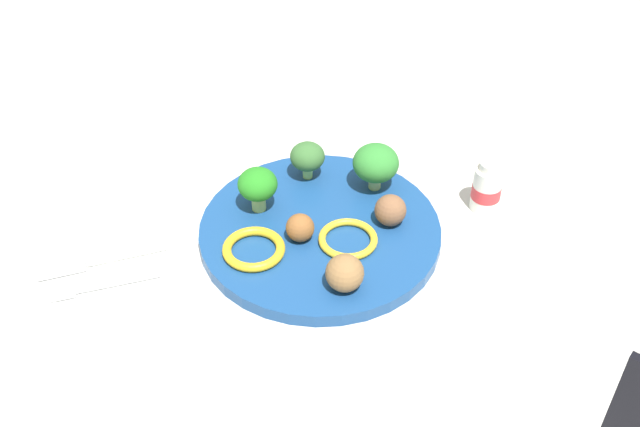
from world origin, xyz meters
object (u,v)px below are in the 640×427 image
at_px(broccoli_floret_back_right, 311,157).
at_px(yogurt_bottle, 487,188).
at_px(meatball_back_right, 300,228).
at_px(meatball_front_right, 390,210).
at_px(pepper_ring_center, 348,239).
at_px(knife, 95,262).
at_px(pepper_ring_back_right, 254,249).
at_px(meatball_front_left, 345,273).
at_px(fork, 96,284).
at_px(napkin, 104,275).
at_px(broccoli_floret_front_left, 376,163).
at_px(broccoli_floret_center, 258,185).
at_px(plate, 320,232).

relative_size(broccoli_floret_back_right, yogurt_bottle, 0.71).
distance_m(meatball_back_right, meatball_front_right, 0.11).
height_order(pepper_ring_center, knife, pepper_ring_center).
xyz_separation_m(broccoli_floret_back_right, meatball_back_right, (0.03, 0.11, -0.01)).
distance_m(pepper_ring_back_right, pepper_ring_center, 0.11).
distance_m(meatball_front_left, fork, 0.27).
bearing_deg(meatball_front_right, fork, 6.69).
relative_size(napkin, knife, 1.17).
distance_m(broccoli_floret_back_right, broccoli_floret_front_left, 0.08).
distance_m(broccoli_floret_center, fork, 0.21).
xyz_separation_m(broccoli_floret_center, pepper_ring_back_right, (0.01, 0.07, -0.03)).
height_order(meatball_back_right, meatball_front_left, meatball_front_left).
bearing_deg(broccoli_floret_back_right, pepper_ring_back_right, 56.29).
bearing_deg(broccoli_floret_front_left, napkin, 15.02).
distance_m(broccoli_floret_front_left, yogurt_bottle, 0.14).
height_order(broccoli_floret_front_left, meatball_back_right, broccoli_floret_front_left).
bearing_deg(knife, napkin, 118.23).
bearing_deg(plate, knife, 2.01).
relative_size(broccoli_floret_front_left, meatball_front_left, 1.45).
relative_size(broccoli_floret_center, broccoli_floret_back_right, 1.15).
distance_m(napkin, knife, 0.02).
distance_m(plate, pepper_ring_back_right, 0.09).
bearing_deg(plate, meatball_back_right, 32.66).
xyz_separation_m(broccoli_floret_back_right, meatball_front_left, (-0.01, 0.20, -0.01)).
distance_m(plate, meatball_back_right, 0.04).
distance_m(plate, meatball_front_right, 0.09).
bearing_deg(broccoli_floret_center, yogurt_bottle, 175.16).
distance_m(pepper_ring_back_right, yogurt_bottle, 0.29).
distance_m(pepper_ring_back_right, knife, 0.18).
distance_m(broccoli_floret_center, meatball_front_left, 0.16).
bearing_deg(pepper_ring_back_right, meatball_back_right, -164.96).
distance_m(meatball_back_right, pepper_ring_back_right, 0.06).
distance_m(plate, napkin, 0.25).
height_order(broccoli_floret_back_right, fork, broccoli_floret_back_right).
bearing_deg(meatball_back_right, plate, -147.34).
distance_m(broccoli_floret_back_right, pepper_ring_center, 0.13).
xyz_separation_m(meatball_front_right, fork, (0.33, 0.04, -0.03)).
bearing_deg(knife, fork, 95.18).
bearing_deg(broccoli_floret_center, pepper_ring_back_right, 79.70).
bearing_deg(knife, plate, -177.99).
bearing_deg(knife, broccoli_floret_back_right, -158.14).
bearing_deg(meatball_front_right, meatball_front_left, 52.95).
relative_size(broccoli_floret_back_right, meatball_front_left, 1.18).
bearing_deg(yogurt_bottle, plate, 5.71).
height_order(plate, broccoli_floret_center, broccoli_floret_center).
distance_m(knife, yogurt_bottle, 0.46).
bearing_deg(meatball_back_right, broccoli_floret_front_left, -143.04).
relative_size(meatball_front_left, fork, 0.34).
bearing_deg(plate, pepper_ring_center, 131.50).
height_order(broccoli_floret_front_left, meatball_front_left, broccoli_floret_front_left).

